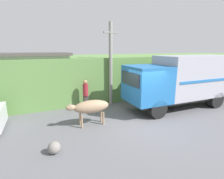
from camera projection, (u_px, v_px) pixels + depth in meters
The scene contains 8 objects.
ground_plane at pixel (141, 121), 8.73m from camera, with size 60.00×60.00×0.00m, color slate.
hillside_embankment at pixel (98, 74), 14.41m from camera, with size 32.00×6.64×2.98m.
building_backdrop at pixel (18, 80), 10.66m from camera, with size 6.32×2.70×3.30m.
cargo_truck at pixel (183, 79), 10.52m from camera, with size 6.97×2.25×3.14m.
brown_cow at pixel (91, 107), 8.13m from camera, with size 2.02×0.61×1.22m.
pedestrian_on_hill at pixel (86, 93), 10.34m from camera, with size 0.38×0.38×1.76m.
utility_pole at pixel (111, 63), 10.86m from camera, with size 0.90×0.23×5.11m.
roadside_rock at pixel (54, 148), 6.03m from camera, with size 0.43×0.43×0.43m.
Camera 1 is at (-4.51, -6.92, 3.56)m, focal length 28.00 mm.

